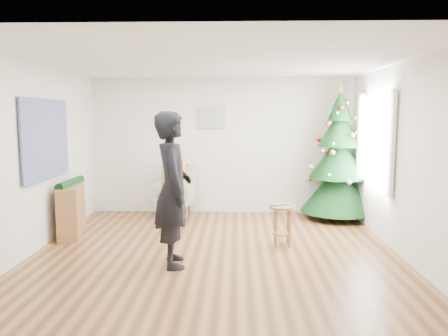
{
  "coord_description": "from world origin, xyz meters",
  "views": [
    {
      "loc": [
        0.29,
        -5.91,
        1.9
      ],
      "look_at": [
        0.1,
        0.6,
        1.1
      ],
      "focal_mm": 35.0,
      "sensor_mm": 36.0,
      "label": 1
    }
  ],
  "objects_px": {
    "armchair": "(175,198)",
    "console": "(71,210)",
    "stool": "(282,225)",
    "christmas_tree": "(339,159)",
    "standing_man": "(173,189)"
  },
  "relations": [
    {
      "from": "armchair",
      "to": "console",
      "type": "relative_size",
      "value": 0.96
    },
    {
      "from": "stool",
      "to": "armchair",
      "type": "relative_size",
      "value": 0.61
    },
    {
      "from": "stool",
      "to": "armchair",
      "type": "distance_m",
      "value": 2.52
    },
    {
      "from": "stool",
      "to": "console",
      "type": "xyz_separation_m",
      "value": [
        -3.29,
        0.49,
        0.1
      ]
    },
    {
      "from": "armchair",
      "to": "christmas_tree",
      "type": "bearing_deg",
      "value": 9.62
    },
    {
      "from": "stool",
      "to": "standing_man",
      "type": "distance_m",
      "value": 1.83
    },
    {
      "from": "christmas_tree",
      "to": "armchair",
      "type": "relative_size",
      "value": 2.53
    },
    {
      "from": "christmas_tree",
      "to": "armchair",
      "type": "height_order",
      "value": "christmas_tree"
    },
    {
      "from": "stool",
      "to": "console",
      "type": "bearing_deg",
      "value": 171.54
    },
    {
      "from": "christmas_tree",
      "to": "standing_man",
      "type": "bearing_deg",
      "value": -135.5
    },
    {
      "from": "stool",
      "to": "armchair",
      "type": "height_order",
      "value": "armchair"
    },
    {
      "from": "christmas_tree",
      "to": "armchair",
      "type": "bearing_deg",
      "value": 179.57
    },
    {
      "from": "console",
      "to": "stool",
      "type": "bearing_deg",
      "value": -21.05
    },
    {
      "from": "console",
      "to": "standing_man",
      "type": "bearing_deg",
      "value": -49.46
    },
    {
      "from": "stool",
      "to": "console",
      "type": "distance_m",
      "value": 3.33
    }
  ]
}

